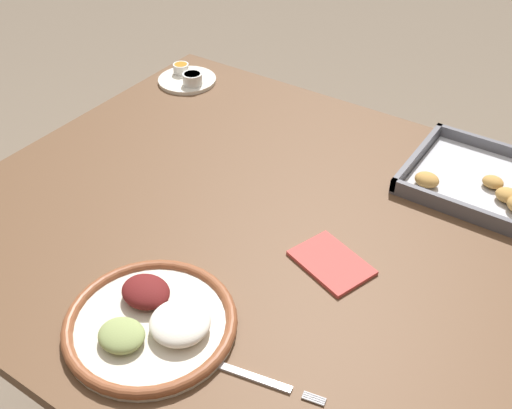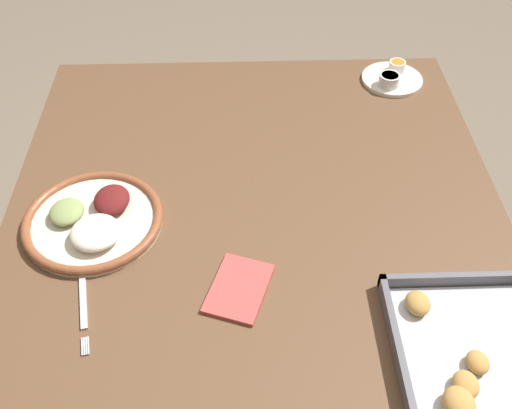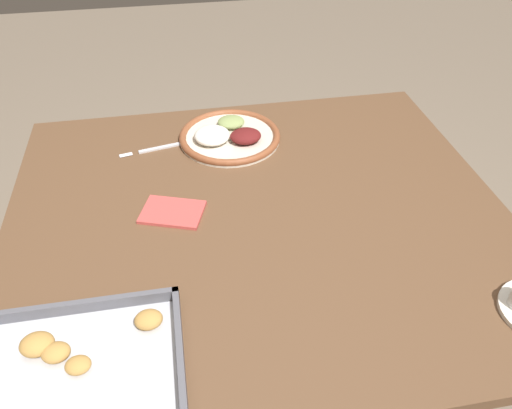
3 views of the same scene
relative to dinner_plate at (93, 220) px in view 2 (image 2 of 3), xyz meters
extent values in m
plane|color=#7A6B59|center=(-0.02, 0.33, -0.79)|extent=(8.00, 8.00, 0.00)
cube|color=brown|center=(-0.02, 0.33, -0.03)|extent=(1.17, 1.05, 0.03)
cylinder|color=brown|center=(-0.56, -0.14, -0.42)|extent=(0.06, 0.06, 0.75)
cylinder|color=brown|center=(-0.56, 0.81, -0.42)|extent=(0.06, 0.06, 0.75)
cylinder|color=beige|center=(0.00, 0.00, -0.01)|extent=(0.28, 0.28, 0.01)
torus|color=brown|center=(0.00, 0.00, 0.00)|extent=(0.29, 0.29, 0.02)
ellipsoid|color=white|center=(0.05, 0.01, 0.02)|extent=(0.10, 0.10, 0.03)
ellipsoid|color=maroon|center=(-0.04, 0.03, 0.02)|extent=(0.09, 0.07, 0.03)
ellipsoid|color=#8C9E5B|center=(-0.01, -0.05, 0.01)|extent=(0.08, 0.07, 0.03)
cube|color=silver|center=(0.17, 0.01, -0.01)|extent=(0.16, 0.04, 0.00)
cylinder|color=silver|center=(0.29, 0.02, -0.01)|extent=(0.03, 0.01, 0.00)
cylinder|color=silver|center=(0.29, 0.03, -0.01)|extent=(0.03, 0.01, 0.00)
cylinder|color=silver|center=(0.29, 0.03, -0.01)|extent=(0.03, 0.01, 0.00)
cylinder|color=silver|center=(0.29, 0.03, -0.01)|extent=(0.03, 0.01, 0.00)
cylinder|color=white|center=(-0.50, 0.71, -0.01)|extent=(0.16, 0.16, 0.01)
cylinder|color=silver|center=(-0.54, 0.73, 0.01)|extent=(0.04, 0.04, 0.03)
cylinder|color=#C67F23|center=(-0.54, 0.73, 0.02)|extent=(0.04, 0.04, 0.01)
cylinder|color=silver|center=(-0.47, 0.70, 0.01)|extent=(0.05, 0.05, 0.03)
cylinder|color=#51992D|center=(-0.47, 0.70, 0.02)|extent=(0.04, 0.04, 0.01)
cube|color=#595960|center=(0.35, 0.69, -0.01)|extent=(0.35, 0.28, 0.01)
cube|color=silver|center=(0.35, 0.69, -0.01)|extent=(0.32, 0.26, 0.00)
cube|color=#595960|center=(0.35, 0.56, 0.01)|extent=(0.35, 0.01, 0.03)
cube|color=#595960|center=(0.18, 0.69, 0.01)|extent=(0.01, 0.28, 0.03)
ellipsoid|color=#C18E47|center=(0.35, 0.69, 0.01)|extent=(0.04, 0.04, 0.02)
ellipsoid|color=#C18E47|center=(0.39, 0.65, 0.01)|extent=(0.05, 0.04, 0.03)
ellipsoid|color=#C18E47|center=(0.42, 0.63, 0.01)|extent=(0.06, 0.05, 0.03)
ellipsoid|color=#C18E47|center=(0.23, 0.61, 0.01)|extent=(0.05, 0.04, 0.03)
cube|color=#CC4C47|center=(0.18, 0.29, -0.01)|extent=(0.17, 0.14, 0.01)
camera|label=1|loc=(0.50, -0.44, 0.76)|focal=42.00mm
camera|label=2|loc=(0.85, 0.30, 0.89)|focal=42.00mm
camera|label=3|loc=(0.14, 1.20, 0.75)|focal=35.00mm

